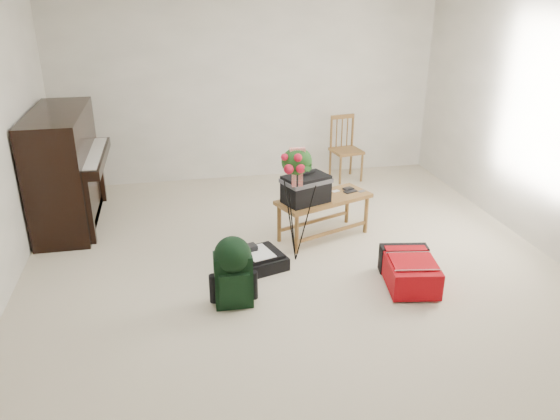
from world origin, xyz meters
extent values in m
cube|color=beige|center=(0.00, 0.00, 0.00)|extent=(5.00, 5.50, 0.01)
cube|color=white|center=(0.00, 2.75, 1.25)|extent=(5.00, 0.04, 2.50)
cube|color=white|center=(2.50, 0.00, 1.25)|extent=(0.04, 5.50, 2.50)
cube|color=black|center=(-2.20, 1.60, 0.62)|extent=(0.55, 1.50, 1.25)
cube|color=black|center=(-1.90, 1.60, 0.73)|extent=(0.28, 1.30, 0.10)
cube|color=white|center=(-1.90, 1.60, 0.78)|extent=(0.22, 1.20, 0.02)
cube|color=black|center=(-2.15, 1.60, 0.05)|extent=(0.45, 1.30, 0.10)
cube|color=olive|center=(0.45, 0.66, 0.43)|extent=(1.07, 0.73, 0.04)
cylinder|color=olive|center=(0.00, 0.50, 0.20)|extent=(0.04, 0.04, 0.41)
cylinder|color=olive|center=(0.00, 0.82, 0.20)|extent=(0.04, 0.04, 0.41)
cylinder|color=olive|center=(0.89, 0.50, 0.20)|extent=(0.04, 0.04, 0.41)
cylinder|color=olive|center=(0.89, 0.82, 0.20)|extent=(0.04, 0.04, 0.41)
cube|color=olive|center=(1.24, 2.35, 0.40)|extent=(0.42, 0.42, 0.04)
cylinder|color=olive|center=(1.08, 2.19, 0.19)|extent=(0.03, 0.03, 0.38)
cylinder|color=olive|center=(1.08, 2.51, 0.19)|extent=(0.03, 0.03, 0.38)
cylinder|color=olive|center=(1.40, 2.19, 0.19)|extent=(0.03, 0.03, 0.38)
cylinder|color=olive|center=(1.40, 2.51, 0.19)|extent=(0.03, 0.03, 0.38)
cube|color=olive|center=(1.24, 2.51, 0.83)|extent=(0.34, 0.08, 0.05)
cylinder|color=olive|center=(1.08, 2.51, 0.62)|extent=(0.03, 0.03, 0.46)
cylinder|color=olive|center=(1.40, 2.51, 0.62)|extent=(0.03, 0.03, 0.46)
cube|color=#B7070C|center=(0.92, -0.45, 0.14)|extent=(0.51, 0.68, 0.24)
cube|color=black|center=(0.92, -0.21, 0.14)|extent=(0.45, 0.21, 0.26)
cube|color=#B7070C|center=(0.92, -0.49, 0.26)|extent=(0.42, 0.41, 0.02)
cube|color=silver|center=(0.92, -0.67, 0.27)|extent=(0.38, 0.08, 0.01)
cube|color=black|center=(-0.36, 0.14, 0.06)|extent=(0.61, 0.54, 0.12)
cube|color=black|center=(-0.36, 0.14, 0.14)|extent=(0.53, 0.46, 0.03)
cube|color=white|center=(-0.33, 0.12, 0.16)|extent=(0.30, 0.36, 0.01)
cube|color=black|center=(-0.41, 0.20, 0.19)|extent=(0.19, 0.15, 0.05)
cube|color=black|center=(-0.63, -0.44, 0.23)|extent=(0.32, 0.19, 0.46)
cube|color=black|center=(-0.63, -0.56, 0.21)|extent=(0.25, 0.06, 0.27)
sphere|color=black|center=(-0.63, -0.44, 0.46)|extent=(0.30, 0.30, 0.30)
cube|color=black|center=(-0.71, -0.34, 0.23)|extent=(0.04, 0.03, 0.41)
cube|color=black|center=(-0.56, -0.34, 0.23)|extent=(0.04, 0.03, 0.41)
cylinder|color=black|center=(0.05, 0.22, 0.91)|extent=(0.01, 0.01, 0.30)
ellipsoid|color=#1B4916|center=(0.05, 0.22, 1.00)|extent=(0.28, 0.20, 0.26)
cube|color=red|center=(0.05, 0.20, 1.09)|extent=(0.14, 0.05, 0.08)
camera|label=1|loc=(-1.05, -4.34, 2.50)|focal=35.00mm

